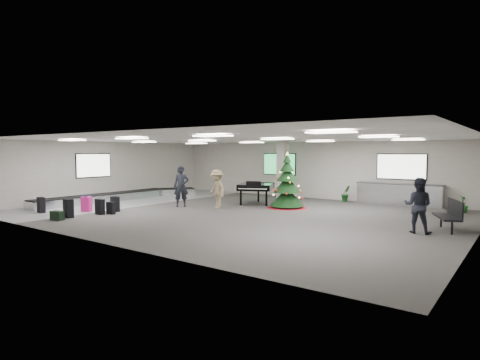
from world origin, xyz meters
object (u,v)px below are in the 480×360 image
Objects in this scene: baggage_carousel at (121,196)px; potted_plant_left at (346,193)px; pink_suitcase at (86,204)px; bench at (450,214)px; christmas_tree at (287,189)px; service_counter at (399,194)px; potted_plant_right at (463,204)px; traveler_b at (217,189)px; traveler_bench at (418,205)px; grand_piano at (256,187)px; traveler_a at (181,186)px.

baggage_carousel is 12.13m from potted_plant_left.
pink_suitcase is 0.39× the size of bench.
bench is at bearing -13.08° from christmas_tree.
potted_plant_right is (2.90, -0.89, -0.18)m from service_counter.
traveler_b reaches higher than pink_suitcase.
traveler_b is 1.01× the size of traveler_bench.
pink_suitcase is at bearing -148.62° from grand_piano.
service_counter is at bearing 95.62° from bench.
baggage_carousel is 13.11× the size of potted_plant_right.
bench is (9.15, -2.04, -0.27)m from grand_piano.
traveler_a is at bearing 0.29° from baggage_carousel.
service_counter is 2.23× the size of traveler_b.
christmas_tree is at bearing 143.88° from bench.
christmas_tree is at bearing 16.74° from baggage_carousel.
potted_plant_left is (-4.99, 6.55, -0.47)m from traveler_bench.
christmas_tree reaches higher than pink_suitcase.
pink_suitcase is 13.39m from traveler_bench.
traveler_a is at bearing -141.43° from traveler_b.
christmas_tree reaches higher than service_counter.
grand_piano is at bearing 98.89° from traveler_b.
baggage_carousel is 16.01m from bench.
traveler_b is at bearing -150.87° from potted_plant_right.
potted_plant_right reaches higher than baggage_carousel.
christmas_tree is at bearing -134.45° from service_counter.
christmas_tree reaches higher than bench.
service_counter is at bearing 3.23° from potted_plant_left.
baggage_carousel is at bearing 179.69° from grand_piano.
potted_plant_left is at bearing 172.45° from potted_plant_right.
potted_plant_left is (1.34, 3.92, -0.47)m from christmas_tree.
potted_plant_left is at bearing 32.89° from baggage_carousel.
potted_plant_left reaches higher than potted_plant_right.
baggage_carousel is 14.50m from service_counter.
traveler_b is at bearing -126.34° from grand_piano.
traveler_a is at bearing -141.04° from service_counter.
christmas_tree is at bearing 60.17° from traveler_b.
christmas_tree reaches higher than traveler_a.
grand_piano is 2.51m from traveler_b.
traveler_a reaches higher than baggage_carousel.
traveler_a reaches higher than traveler_b.
pink_suitcase reaches higher than baggage_carousel.
traveler_a is 8.67m from potted_plant_left.
baggage_carousel is at bearing -1.82° from traveler_bench.
baggage_carousel is 5.38× the size of traveler_bench.
grand_piano is 1.32× the size of traveler_a.
potted_plant_right is at bearing -6.85° from grand_piano.
traveler_b is 2.08× the size of potted_plant_left.
potted_plant_left is (10.18, 6.58, 0.22)m from baggage_carousel.
baggage_carousel is 16.80m from potted_plant_right.
christmas_tree is at bearing -108.82° from potted_plant_left.
service_counter is 6.53m from bench.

